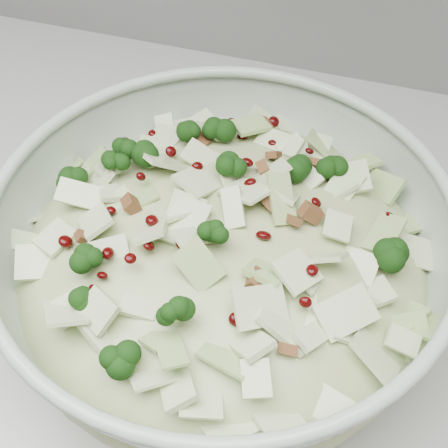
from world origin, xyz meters
TOP-DOWN VIEW (x-y plane):
  - counter at (0.00, 1.70)m, footprint 3.60×0.60m
  - mixing_bowl at (0.31, 1.60)m, footprint 0.44×0.44m
  - salad at (0.31, 1.60)m, footprint 0.43×0.43m

SIDE VIEW (x-z plane):
  - counter at x=0.00m, z-range 0.00..0.90m
  - mixing_bowl at x=0.31m, z-range 0.90..1.04m
  - salad at x=0.31m, z-range 0.92..1.06m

